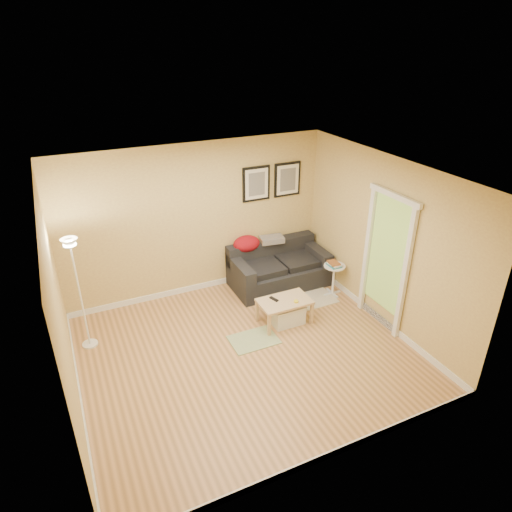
# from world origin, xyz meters

# --- Properties ---
(floor) EXTENTS (4.50, 4.50, 0.00)m
(floor) POSITION_xyz_m (0.00, 0.00, 0.00)
(floor) COLOR tan
(floor) RESTS_ON ground
(ceiling) EXTENTS (4.50, 4.50, 0.00)m
(ceiling) POSITION_xyz_m (0.00, 0.00, 2.60)
(ceiling) COLOR white
(ceiling) RESTS_ON wall_back
(wall_back) EXTENTS (4.50, 0.00, 4.50)m
(wall_back) POSITION_xyz_m (0.00, 2.00, 1.30)
(wall_back) COLOR #DCC571
(wall_back) RESTS_ON ground
(wall_front) EXTENTS (4.50, 0.00, 4.50)m
(wall_front) POSITION_xyz_m (0.00, -2.00, 1.30)
(wall_front) COLOR #DCC571
(wall_front) RESTS_ON ground
(wall_left) EXTENTS (0.00, 4.00, 4.00)m
(wall_left) POSITION_xyz_m (-2.25, 0.00, 1.30)
(wall_left) COLOR #DCC571
(wall_left) RESTS_ON ground
(wall_right) EXTENTS (0.00, 4.00, 4.00)m
(wall_right) POSITION_xyz_m (2.25, 0.00, 1.30)
(wall_right) COLOR #DCC571
(wall_right) RESTS_ON ground
(baseboard_back) EXTENTS (4.50, 0.02, 0.10)m
(baseboard_back) POSITION_xyz_m (0.00, 1.99, 0.05)
(baseboard_back) COLOR white
(baseboard_back) RESTS_ON ground
(baseboard_front) EXTENTS (4.50, 0.02, 0.10)m
(baseboard_front) POSITION_xyz_m (0.00, -1.99, 0.05)
(baseboard_front) COLOR white
(baseboard_front) RESTS_ON ground
(baseboard_left) EXTENTS (0.02, 4.00, 0.10)m
(baseboard_left) POSITION_xyz_m (-2.24, 0.00, 0.05)
(baseboard_left) COLOR white
(baseboard_left) RESTS_ON ground
(baseboard_right) EXTENTS (0.02, 4.00, 0.10)m
(baseboard_right) POSITION_xyz_m (2.24, 0.00, 0.05)
(baseboard_right) COLOR white
(baseboard_right) RESTS_ON ground
(sofa) EXTENTS (1.70, 0.90, 0.75)m
(sofa) POSITION_xyz_m (1.33, 1.53, 0.38)
(sofa) COLOR black
(sofa) RESTS_ON ground
(red_throw) EXTENTS (0.48, 0.36, 0.28)m
(red_throw) POSITION_xyz_m (0.84, 1.86, 0.77)
(red_throw) COLOR maroon
(red_throw) RESTS_ON sofa
(plaid_throw) EXTENTS (0.45, 0.32, 0.10)m
(plaid_throw) POSITION_xyz_m (1.31, 1.82, 0.78)
(plaid_throw) COLOR tan
(plaid_throw) RESTS_ON sofa
(framed_print_left) EXTENTS (0.50, 0.04, 0.60)m
(framed_print_left) POSITION_xyz_m (1.08, 1.98, 1.80)
(framed_print_left) COLOR black
(framed_print_left) RESTS_ON wall_back
(framed_print_right) EXTENTS (0.50, 0.04, 0.60)m
(framed_print_right) POSITION_xyz_m (1.68, 1.98, 1.80)
(framed_print_right) COLOR black
(framed_print_right) RESTS_ON wall_back
(area_rug) EXTENTS (1.25, 0.85, 0.01)m
(area_rug) POSITION_xyz_m (1.36, 0.98, 0.01)
(area_rug) COLOR beige
(area_rug) RESTS_ON ground
(green_runner) EXTENTS (0.70, 0.50, 0.01)m
(green_runner) POSITION_xyz_m (0.22, 0.23, 0.01)
(green_runner) COLOR #668C4C
(green_runner) RESTS_ON ground
(coffee_table) EXTENTS (0.89, 0.64, 0.40)m
(coffee_table) POSITION_xyz_m (0.85, 0.45, 0.20)
(coffee_table) COLOR tan
(coffee_table) RESTS_ON ground
(remote_control) EXTENTS (0.10, 0.17, 0.02)m
(remote_control) POSITION_xyz_m (0.71, 0.54, 0.41)
(remote_control) COLOR black
(remote_control) RESTS_ON coffee_table
(tape_roll) EXTENTS (0.07, 0.07, 0.03)m
(tape_roll) POSITION_xyz_m (0.98, 0.33, 0.42)
(tape_roll) COLOR yellow
(tape_roll) RESTS_ON coffee_table
(storage_bin) EXTENTS (0.51, 0.37, 0.32)m
(storage_bin) POSITION_xyz_m (0.89, 0.43, 0.16)
(storage_bin) COLOR white
(storage_bin) RESTS_ON ground
(side_table) EXTENTS (0.37, 0.37, 0.56)m
(side_table) POSITION_xyz_m (2.02, 0.84, 0.28)
(side_table) COLOR white
(side_table) RESTS_ON ground
(book_stack) EXTENTS (0.22, 0.27, 0.08)m
(book_stack) POSITION_xyz_m (2.00, 0.83, 0.60)
(book_stack) COLOR teal
(book_stack) RESTS_ON side_table
(floor_lamp) EXTENTS (0.22, 0.22, 1.72)m
(floor_lamp) POSITION_xyz_m (-2.00, 1.15, 0.81)
(floor_lamp) COLOR white
(floor_lamp) RESTS_ON ground
(doorway) EXTENTS (0.12, 1.01, 2.13)m
(doorway) POSITION_xyz_m (2.20, -0.15, 1.02)
(doorway) COLOR white
(doorway) RESTS_ON ground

